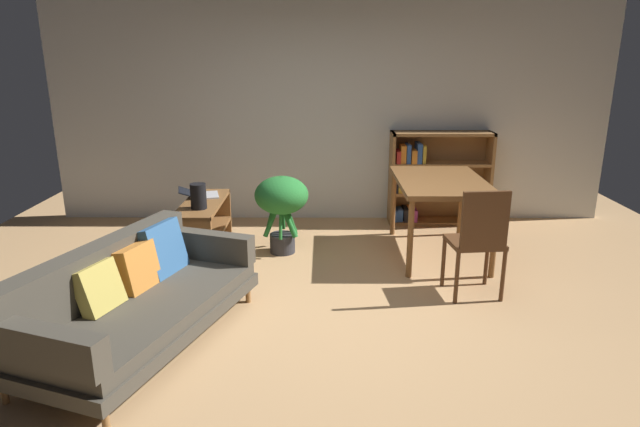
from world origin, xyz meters
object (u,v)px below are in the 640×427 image
object	(u,v)px
potted_floor_plant	(282,201)
dining_table	(440,187)
fabric_couch	(134,296)
bookshelf	(432,177)
desk_speaker	(198,196)
media_console	(204,229)
dining_chair_near	(479,237)
open_laptop	(201,194)

from	to	relation	value
potted_floor_plant	dining_table	world-z (taller)	potted_floor_plant
fabric_couch	bookshelf	distance (m)	4.02
fabric_couch	bookshelf	world-z (taller)	bookshelf
desk_speaker	media_console	bearing A→B (deg)	95.12
fabric_couch	desk_speaker	xyz separation A→B (m)	(0.14, 1.57, 0.33)
desk_speaker	dining_chair_near	distance (m)	2.66
potted_floor_plant	dining_chair_near	size ratio (longest dim) A/B	0.85
open_laptop	desk_speaker	world-z (taller)	desk_speaker
media_console	dining_table	xyz separation A→B (m)	(2.44, 0.00, 0.45)
potted_floor_plant	dining_chair_near	bearing A→B (deg)	-32.21
open_laptop	dining_chair_near	xyz separation A→B (m)	(2.62, -1.29, -0.04)
fabric_couch	media_console	distance (m)	1.83
dining_chair_near	desk_speaker	bearing A→B (deg)	162.17
fabric_couch	potted_floor_plant	xyz separation A→B (m)	(0.93, 1.85, 0.21)
fabric_couch	dining_table	distance (m)	3.16
fabric_couch	desk_speaker	size ratio (longest dim) A/B	8.33
fabric_couch	dining_table	size ratio (longest dim) A/B	1.53
media_console	potted_floor_plant	world-z (taller)	potted_floor_plant
media_console	open_laptop	world-z (taller)	open_laptop
bookshelf	fabric_couch	bearing A→B (deg)	-132.27
dining_chair_near	open_laptop	bearing A→B (deg)	153.73
potted_floor_plant	fabric_couch	bearing A→B (deg)	-116.70
open_laptop	potted_floor_plant	distance (m)	0.90
potted_floor_plant	bookshelf	size ratio (longest dim) A/B	0.68
dining_table	open_laptop	bearing A→B (deg)	174.87
dining_chair_near	fabric_couch	bearing A→B (deg)	-164.15
dining_table	bookshelf	xyz separation A→B (m)	(0.14, 1.15, -0.16)
open_laptop	desk_speaker	bearing A→B (deg)	-79.75
media_console	open_laptop	xyz separation A→B (m)	(-0.06, 0.23, 0.31)
open_laptop	media_console	bearing A→B (deg)	-74.34
dining_table	dining_chair_near	distance (m)	1.09
fabric_couch	potted_floor_plant	distance (m)	2.08
fabric_couch	dining_chair_near	distance (m)	2.78
desk_speaker	dining_chair_near	xyz separation A→B (m)	(2.53, -0.81, -0.14)
fabric_couch	media_console	size ratio (longest dim) A/B	1.86
media_console	potted_floor_plant	xyz separation A→B (m)	(0.82, 0.03, 0.30)
dining_table	bookshelf	bearing A→B (deg)	82.85
bookshelf	media_console	bearing A→B (deg)	-155.96
desk_speaker	dining_table	world-z (taller)	desk_speaker
potted_floor_plant	dining_chair_near	world-z (taller)	dining_chair_near
open_laptop	potted_floor_plant	world-z (taller)	potted_floor_plant
fabric_couch	dining_table	bearing A→B (deg)	35.47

